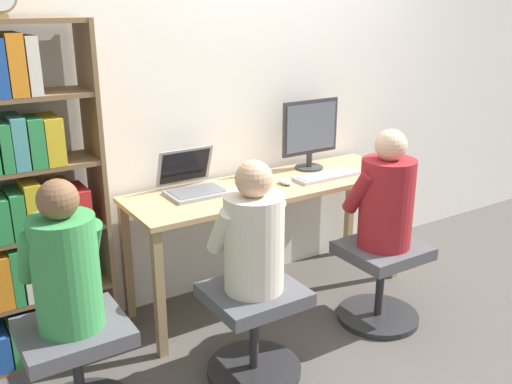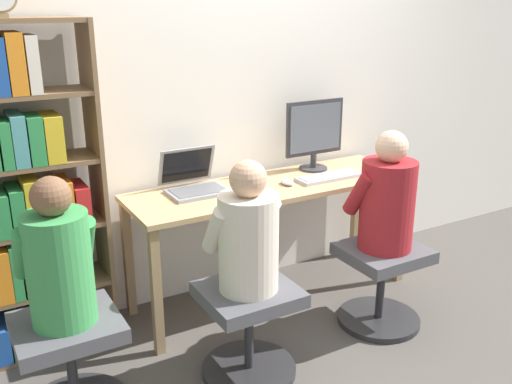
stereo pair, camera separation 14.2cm
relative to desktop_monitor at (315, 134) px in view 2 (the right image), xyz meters
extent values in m
plane|color=#4C4742|center=(-0.40, -0.42, -1.01)|extent=(14.00, 14.00, 0.00)
cube|color=white|center=(-0.40, 0.20, 0.29)|extent=(10.00, 0.05, 2.60)
cube|color=tan|center=(-0.40, -0.14, -0.26)|extent=(1.81, 0.56, 0.03)
cube|color=#9C7D56|center=(-1.27, -0.38, -0.64)|extent=(0.05, 0.05, 0.74)
cube|color=#9C7D56|center=(0.47, -0.38, -0.64)|extent=(0.05, 0.05, 0.74)
cube|color=#9C7D56|center=(-1.27, 0.10, -0.64)|extent=(0.05, 0.05, 0.74)
cube|color=#9C7D56|center=(0.47, 0.10, -0.64)|extent=(0.05, 0.05, 0.74)
cylinder|color=#333338|center=(0.00, 0.00, -0.23)|extent=(0.19, 0.19, 0.01)
cylinder|color=#333338|center=(0.00, 0.00, -0.18)|extent=(0.04, 0.04, 0.09)
cube|color=#333338|center=(0.00, 0.00, 0.04)|extent=(0.43, 0.02, 0.36)
cube|color=slate|center=(0.00, -0.01, 0.04)|extent=(0.39, 0.01, 0.31)
cube|color=gray|center=(-0.87, -0.08, -0.23)|extent=(0.34, 0.24, 0.02)
cube|color=slate|center=(-0.87, -0.08, -0.22)|extent=(0.30, 0.19, 0.00)
cube|color=gray|center=(-0.87, 0.08, -0.11)|extent=(0.34, 0.09, 0.23)
cube|color=black|center=(-0.87, 0.08, -0.11)|extent=(0.30, 0.07, 0.19)
cube|color=#B2B2B7|center=(-0.04, -0.22, -0.23)|extent=(0.44, 0.15, 0.02)
cube|color=#97979C|center=(-0.04, -0.22, -0.22)|extent=(0.41, 0.12, 0.00)
ellipsoid|color=silver|center=(-0.33, -0.20, -0.23)|extent=(0.07, 0.11, 0.03)
cylinder|color=#262628|center=(-0.02, -0.74, -0.99)|extent=(0.49, 0.49, 0.04)
cylinder|color=#262628|center=(-0.02, -0.74, -0.78)|extent=(0.05, 0.05, 0.38)
cube|color=#4C4C51|center=(-0.02, -0.74, -0.55)|extent=(0.46, 0.42, 0.07)
cylinder|color=#262628|center=(-0.93, -0.78, -0.99)|extent=(0.49, 0.49, 0.04)
cylinder|color=#262628|center=(-0.93, -0.78, -0.78)|extent=(0.05, 0.05, 0.38)
cube|color=#4C4C51|center=(-0.93, -0.78, -0.55)|extent=(0.46, 0.42, 0.07)
cylinder|color=maroon|center=(-0.02, -0.74, -0.26)|extent=(0.31, 0.31, 0.51)
sphere|color=beige|center=(-0.02, -0.74, 0.07)|extent=(0.18, 0.18, 0.18)
cylinder|color=maroon|center=(-0.16, -0.66, -0.19)|extent=(0.09, 0.22, 0.29)
cylinder|color=maroon|center=(0.13, -0.66, -0.19)|extent=(0.09, 0.22, 0.29)
cylinder|color=beige|center=(-0.93, -0.78, -0.28)|extent=(0.29, 0.29, 0.48)
sphere|color=tan|center=(-0.93, -0.78, 0.04)|extent=(0.18, 0.18, 0.18)
cylinder|color=beige|center=(-1.07, -0.71, -0.21)|extent=(0.08, 0.21, 0.27)
cylinder|color=beige|center=(-0.79, -0.71, -0.21)|extent=(0.08, 0.21, 0.27)
cube|color=brown|center=(-1.42, 0.01, -0.13)|extent=(0.02, 0.30, 1.76)
cube|color=brown|center=(-1.78, 0.01, -1.00)|extent=(0.69, 0.29, 0.02)
cube|color=brown|center=(-1.78, 0.01, -0.65)|extent=(0.69, 0.29, 0.02)
cube|color=brown|center=(-1.78, 0.01, -0.30)|extent=(0.69, 0.29, 0.02)
cube|color=brown|center=(-1.78, 0.01, 0.05)|extent=(0.69, 0.29, 0.02)
cube|color=brown|center=(-1.78, 0.01, 0.39)|extent=(0.69, 0.29, 0.02)
cube|color=brown|center=(-1.78, 0.01, 0.74)|extent=(0.69, 0.29, 0.02)
cube|color=#1E4C9E|center=(-2.02, -0.01, -0.88)|extent=(0.08, 0.25, 0.20)
cube|color=#2D8C47|center=(-1.95, -0.03, -0.87)|extent=(0.05, 0.21, 0.22)
cube|color=#1E4C9E|center=(-1.90, -0.05, -0.86)|extent=(0.04, 0.17, 0.24)
cube|color=#262628|center=(-1.83, -0.02, -0.85)|extent=(0.07, 0.23, 0.27)
cube|color=orange|center=(-1.97, -0.02, -0.50)|extent=(0.08, 0.23, 0.28)
cube|color=#2D8C47|center=(-1.90, -0.03, -0.49)|extent=(0.05, 0.21, 0.29)
cube|color=silver|center=(-1.84, -0.05, -0.50)|extent=(0.06, 0.17, 0.28)
cube|color=teal|center=(-1.77, -0.05, -0.52)|extent=(0.06, 0.17, 0.23)
cube|color=teal|center=(-1.71, -0.03, -0.50)|extent=(0.04, 0.21, 0.27)
cube|color=#2D8C47|center=(-1.64, -0.03, -0.52)|extent=(0.09, 0.22, 0.22)
cube|color=#2D8C47|center=(-1.93, -0.02, -0.18)|extent=(0.07, 0.24, 0.22)
cube|color=#2D8C47|center=(-1.85, -0.02, -0.17)|extent=(0.06, 0.23, 0.23)
cube|color=gold|center=(-1.78, -0.03, -0.15)|extent=(0.08, 0.22, 0.27)
cube|color=#262628|center=(-1.70, -0.04, -0.18)|extent=(0.06, 0.18, 0.23)
cube|color=orange|center=(-1.62, -0.03, -0.17)|extent=(0.08, 0.22, 0.24)
cube|color=red|center=(-1.54, -0.02, -0.19)|extent=(0.07, 0.22, 0.20)
cube|color=#2D8C47|center=(-1.87, -0.04, 0.17)|extent=(0.05, 0.19, 0.23)
cube|color=teal|center=(-1.80, -0.01, 0.18)|extent=(0.07, 0.25, 0.25)
cube|color=#2D8C47|center=(-1.73, -0.04, 0.18)|extent=(0.07, 0.19, 0.24)
cube|color=gold|center=(-1.64, -0.02, 0.17)|extent=(0.09, 0.23, 0.23)
cube|color=orange|center=(-1.77, -0.01, 0.55)|extent=(0.08, 0.24, 0.29)
cube|color=silver|center=(-1.70, -0.02, 0.54)|extent=(0.06, 0.22, 0.27)
cube|color=olive|center=(-1.80, -0.08, 0.76)|extent=(0.05, 0.03, 0.02)
cylinder|color=#262628|center=(-1.78, -0.63, -0.78)|extent=(0.05, 0.05, 0.38)
cube|color=#4C4C51|center=(-1.78, -0.63, -0.55)|extent=(0.46, 0.42, 0.07)
cylinder|color=#388C47|center=(-1.78, -0.63, -0.27)|extent=(0.28, 0.28, 0.51)
sphere|color=brown|center=(-1.78, -0.63, 0.06)|extent=(0.17, 0.17, 0.17)
cylinder|color=#388C47|center=(-1.91, -0.56, -0.19)|extent=(0.08, 0.21, 0.28)
cylinder|color=#388C47|center=(-1.64, -0.56, -0.19)|extent=(0.08, 0.21, 0.28)
camera|label=1|loc=(-2.27, -2.90, 0.83)|focal=40.00mm
camera|label=2|loc=(-2.14, -2.97, 0.83)|focal=40.00mm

